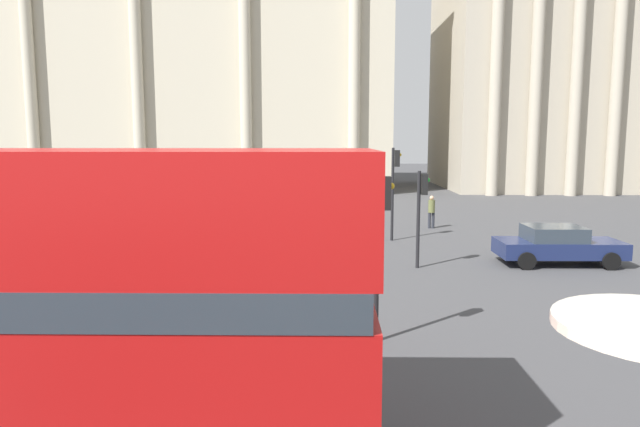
% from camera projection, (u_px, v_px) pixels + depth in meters
% --- Properties ---
extents(plaza_building_left, '(31.74, 16.43, 21.50)m').
position_uv_depth(plaza_building_left, '(212.00, 67.00, 51.23)').
color(plaza_building_left, beige).
rests_on(plaza_building_left, ground_plane).
extents(plaza_building_right, '(23.38, 16.37, 26.19)m').
position_uv_depth(plaza_building_right, '(575.00, 39.00, 50.17)').
color(plaza_building_right, '#B2A893').
rests_on(plaza_building_right, ground_plane).
extents(traffic_light_near, '(0.42, 0.24, 3.67)m').
position_uv_depth(traffic_light_near, '(380.00, 232.00, 11.99)').
color(traffic_light_near, black).
rests_on(traffic_light_near, ground_plane).
extents(traffic_light_mid, '(0.42, 0.24, 3.29)m').
position_uv_depth(traffic_light_mid, '(421.00, 204.00, 19.07)').
color(traffic_light_mid, black).
rests_on(traffic_light_mid, ground_plane).
extents(traffic_light_far, '(0.42, 0.24, 3.98)m').
position_uv_depth(traffic_light_far, '(394.00, 180.00, 24.24)').
color(traffic_light_far, black).
rests_on(traffic_light_far, ground_plane).
extents(car_navy, '(4.20, 1.93, 1.35)m').
position_uv_depth(car_navy, '(557.00, 244.00, 19.81)').
color(car_navy, black).
rests_on(car_navy, ground_plane).
extents(pedestrian_olive, '(0.32, 0.32, 1.60)m').
position_uv_depth(pedestrian_olive, '(432.00, 210.00, 27.82)').
color(pedestrian_olive, '#282B33').
rests_on(pedestrian_olive, ground_plane).
extents(pedestrian_grey, '(0.32, 0.32, 1.71)m').
position_uv_depth(pedestrian_grey, '(68.00, 278.00, 13.89)').
color(pedestrian_grey, '#282B33').
rests_on(pedestrian_grey, ground_plane).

